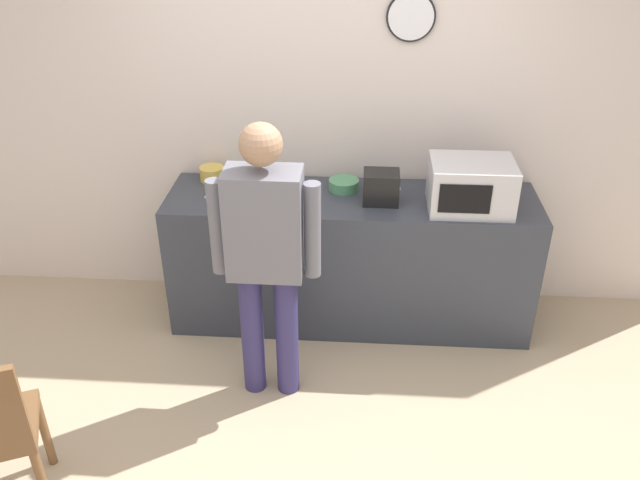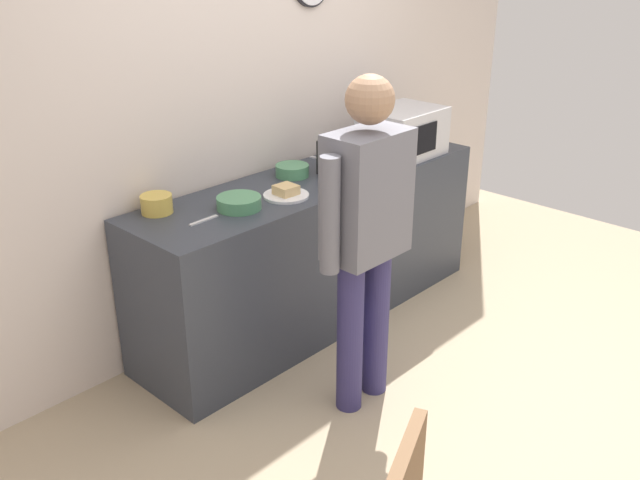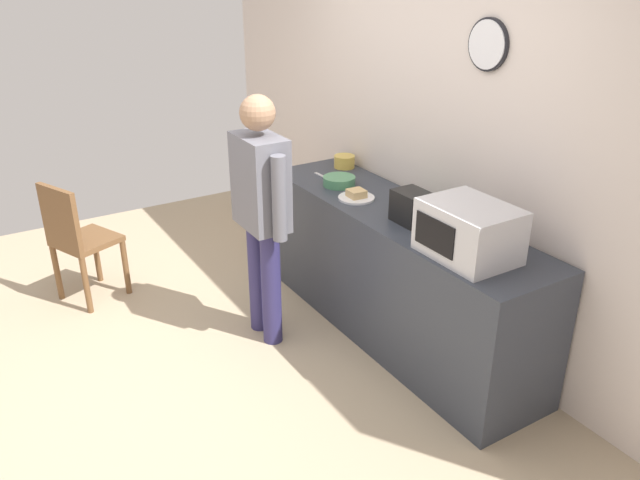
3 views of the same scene
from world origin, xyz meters
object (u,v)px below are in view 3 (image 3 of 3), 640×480
microwave (469,231)px  sandwich_plate (356,196)px  cereal_bowl (344,162)px  person_standing (261,204)px  wooden_chair (77,237)px  toaster (411,207)px  mixing_bowl (339,181)px  salad_bowl (408,200)px  fork_utensil (322,176)px  spoon_utensil (455,219)px

microwave → sandwich_plate: bearing=-179.1°
cereal_bowl → person_standing: 1.09m
wooden_chair → toaster: bearing=43.6°
microwave → mixing_bowl: size_ratio=2.17×
salad_bowl → fork_utensil: 0.81m
microwave → toaster: (-0.54, 0.04, -0.05)m
microwave → toaster: size_ratio=2.27×
salad_bowl → fork_utensil: salad_bowl is taller
salad_bowl → wooden_chair: (-1.52, -1.84, -0.42)m
salad_bowl → toaster: size_ratio=0.88×
salad_bowl → mixing_bowl: salad_bowl is taller
sandwich_plate → wooden_chair: size_ratio=0.26×
mixing_bowl → fork_utensil: 0.23m
fork_utensil → sandwich_plate: bearing=-5.1°
salad_bowl → sandwich_plate: bearing=-140.0°
cereal_bowl → spoon_utensil: bearing=0.6°
sandwich_plate → fork_utensil: bearing=174.9°
microwave → sandwich_plate: (-1.04, -0.02, -0.13)m
fork_utensil → person_standing: 0.81m
wooden_chair → salad_bowl: bearing=50.3°
salad_bowl → toaster: toaster is taller
spoon_utensil → wooden_chair: (-1.88, -1.94, -0.39)m
microwave → person_standing: 1.34m
salad_bowl → spoon_utensil: (0.35, 0.10, -0.03)m
toaster → wooden_chair: size_ratio=0.23×
sandwich_plate → toaster: (0.50, 0.06, 0.08)m
salad_bowl → spoon_utensil: salad_bowl is taller
microwave → toaster: microwave is taller
toaster → fork_utensil: size_ratio=1.29×
microwave → spoon_utensil: 0.54m
person_standing → sandwich_plate: bearing=80.0°
cereal_bowl → salad_bowl: bearing=-5.5°
salad_bowl → spoon_utensil: 0.36m
salad_bowl → toaster: 0.29m
salad_bowl → cereal_bowl: 0.88m
salad_bowl → wooden_chair: 2.43m
mixing_bowl → fork_utensil: (-0.23, -0.00, -0.03)m
microwave → mixing_bowl: bearing=178.5°
cereal_bowl → mixing_bowl: cereal_bowl is taller
toaster → person_standing: size_ratio=0.13×
salad_bowl → spoon_utensil: bearing=15.6°
toaster → fork_utensil: bearing=-179.3°
salad_bowl → person_standing: size_ratio=0.12×
cereal_bowl → fork_utensil: bearing=-70.9°
toaster → fork_utensil: (-1.02, -0.01, -0.10)m
microwave → cereal_bowl: bearing=169.9°
sandwich_plate → cereal_bowl: 0.69m
mixing_bowl → person_standing: (0.17, -0.71, 0.03)m
fork_utensil → wooden_chair: wooden_chair is taller
microwave → spoon_utensil: size_ratio=2.94×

